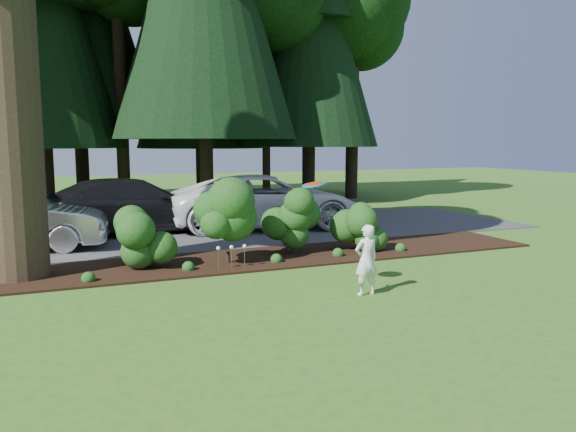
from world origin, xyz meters
The scene contains 10 objects.
ground centered at (0.00, 0.00, 0.00)m, with size 80.00×80.00×0.00m, color #29641C.
mulch_bed centered at (0.00, 3.25, 0.03)m, with size 16.00×2.50×0.05m, color black.
driveway centered at (0.00, 7.50, 0.01)m, with size 22.00×6.00×0.03m, color #38383A.
shrub_row centered at (0.77, 3.14, 0.81)m, with size 6.53×1.60×1.61m.
lily_cluster centered at (-0.30, 2.40, 0.50)m, with size 0.69×0.09×0.57m.
car_silver_wagon centered at (-4.91, 6.62, 0.81)m, with size 1.65×4.74×1.56m, color #B4B4B9.
car_white_suv centered at (2.55, 7.78, 0.90)m, with size 2.87×6.23×1.73m, color white.
car_dark_suv centered at (-1.57, 8.43, 0.87)m, with size 2.36×5.79×1.68m, color black.
child centered at (1.41, -0.47, 0.66)m, with size 0.48×0.32×1.32m, color white.
frisbee centered at (0.51, -0.11, 2.06)m, with size 0.47×0.47×0.12m.
Camera 1 is at (-3.85, -9.25, 2.82)m, focal length 35.00 mm.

